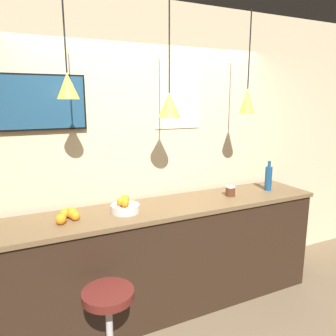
{
  "coord_description": "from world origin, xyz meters",
  "views": [
    {
      "loc": [
        -1.25,
        -1.89,
        2.0
      ],
      "look_at": [
        0.0,
        0.69,
        1.39
      ],
      "focal_mm": 35.0,
      "sensor_mm": 36.0,
      "label": 1
    }
  ],
  "objects_px": {
    "fruit_bowl": "(125,206)",
    "mounted_tv": "(40,103)",
    "bar_stool": "(109,319)",
    "juice_bottle": "(268,178)",
    "spread_jar": "(230,191)"
  },
  "relations": [
    {
      "from": "fruit_bowl",
      "to": "mounted_tv",
      "type": "bearing_deg",
      "value": 147.92
    },
    {
      "from": "bar_stool",
      "to": "mounted_tv",
      "type": "height_order",
      "value": "mounted_tv"
    },
    {
      "from": "fruit_bowl",
      "to": "juice_bottle",
      "type": "height_order",
      "value": "juice_bottle"
    },
    {
      "from": "bar_stool",
      "to": "spread_jar",
      "type": "xyz_separation_m",
      "value": [
        1.42,
        0.54,
        0.63
      ]
    },
    {
      "from": "bar_stool",
      "to": "spread_jar",
      "type": "distance_m",
      "value": 1.65
    },
    {
      "from": "spread_jar",
      "to": "mounted_tv",
      "type": "xyz_separation_m",
      "value": [
        -1.69,
        0.36,
        0.88
      ]
    },
    {
      "from": "spread_jar",
      "to": "fruit_bowl",
      "type": "bearing_deg",
      "value": -179.77
    },
    {
      "from": "juice_bottle",
      "to": "mounted_tv",
      "type": "height_order",
      "value": "mounted_tv"
    },
    {
      "from": "bar_stool",
      "to": "fruit_bowl",
      "type": "height_order",
      "value": "fruit_bowl"
    },
    {
      "from": "bar_stool",
      "to": "mounted_tv",
      "type": "bearing_deg",
      "value": 106.69
    },
    {
      "from": "fruit_bowl",
      "to": "spread_jar",
      "type": "height_order",
      "value": "fruit_bowl"
    },
    {
      "from": "spread_jar",
      "to": "bar_stool",
      "type": "bearing_deg",
      "value": -159.24
    },
    {
      "from": "bar_stool",
      "to": "spread_jar",
      "type": "bearing_deg",
      "value": 20.76
    },
    {
      "from": "spread_jar",
      "to": "mounted_tv",
      "type": "height_order",
      "value": "mounted_tv"
    },
    {
      "from": "fruit_bowl",
      "to": "juice_bottle",
      "type": "xyz_separation_m",
      "value": [
        1.6,
        0.0,
        0.08
      ]
    }
  ]
}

